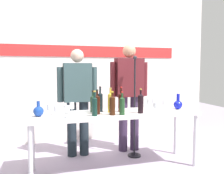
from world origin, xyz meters
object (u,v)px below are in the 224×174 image
object	(u,v)px
wine_glass_left_3	(57,110)
decanter_blue_right	(178,104)
wine_glass_left_2	(67,109)
wine_glass_right_1	(164,103)
wine_glass_right_2	(156,105)
microphone_stand	(134,123)
wine_glass_left_0	(57,108)
presenter_left	(78,96)
wine_bottle_5	(93,103)
wine_bottle_2	(110,102)
wine_bottle_1	(97,104)
wine_glass_right_3	(154,101)
display_table	(115,117)
wine_glass_right_0	(149,102)
wine_bottle_4	(141,103)
wine_bottle_8	(100,101)
wine_glass_left_4	(72,106)
presenter_right	(129,90)
wine_glass_left_1	(50,107)
wine_bottle_3	(95,105)
wine_bottle_6	(122,105)
wine_bottle_0	(121,101)
decanter_blue_left	(38,111)
wine_bottle_7	(112,105)

from	to	relation	value
wine_glass_left_3	decanter_blue_right	bearing A→B (deg)	6.16
wine_glass_left_2	wine_glass_right_1	xyz separation A→B (m)	(1.36, 0.17, 0.00)
wine_glass_right_2	microphone_stand	xyz separation A→B (m)	(-0.08, 0.54, -0.34)
wine_glass_left_0	wine_glass_right_2	distance (m)	1.24
presenter_left	wine_glass_left_3	bearing A→B (deg)	-114.23
wine_bottle_5	wine_glass_left_2	world-z (taller)	wine_bottle_5
wine_bottle_2	wine_glass_left_0	world-z (taller)	wine_bottle_2
wine_bottle_1	decanter_blue_right	bearing A→B (deg)	2.46
wine_bottle_1	wine_glass_left_3	bearing A→B (deg)	-165.44
wine_glass_right_1	wine_glass_right_3	bearing A→B (deg)	130.09
display_table	wine_glass_left_3	bearing A→B (deg)	-166.66
wine_glass_right_0	microphone_stand	xyz separation A→B (m)	(-0.13, 0.23, -0.35)
wine_bottle_4	wine_bottle_8	bearing A→B (deg)	152.10
wine_glass_left_3	wine_glass_left_4	size ratio (longest dim) A/B	0.97
presenter_left	wine_glass_right_0	bearing A→B (deg)	-28.24
presenter_right	microphone_stand	world-z (taller)	presenter_right
wine_glass_right_1	wine_glass_left_1	bearing A→B (deg)	177.11
wine_glass_right_3	decanter_blue_right	bearing A→B (deg)	-20.16
wine_bottle_3	wine_glass_right_0	distance (m)	0.87
wine_glass_left_4	microphone_stand	world-z (taller)	microphone_stand
wine_glass_left_1	wine_glass_left_3	distance (m)	0.27
wine_bottle_6	wine_glass_right_2	distance (m)	0.44
wine_bottle_2	wine_glass_right_1	xyz separation A→B (m)	(0.77, -0.03, -0.04)
presenter_right	wine_glass_left_0	distance (m)	1.30
wine_bottle_1	wine_bottle_5	distance (m)	0.15
wine_bottle_0	wine_glass_left_3	world-z (taller)	wine_bottle_0
wine_glass_left_1	wine_bottle_2	bearing A→B (deg)	-3.60
wine_glass_right_0	wine_glass_right_2	world-z (taller)	wine_glass_right_0
decanter_blue_left	wine_bottle_6	size ratio (longest dim) A/B	0.64
wine_bottle_1	wine_bottle_2	world-z (taller)	wine_bottle_2
wine_bottle_7	wine_bottle_8	size ratio (longest dim) A/B	0.88
decanter_blue_right	wine_glass_right_2	distance (m)	0.50
wine_bottle_3	decanter_blue_left	bearing A→B (deg)	166.82
wine_bottle_8	wine_glass_left_1	distance (m)	0.66
display_table	wine_glass_left_4	bearing A→B (deg)	176.92
wine_bottle_4	wine_bottle_5	world-z (taller)	wine_bottle_4
wine_glass_right_0	wine_glass_right_3	xyz separation A→B (m)	(0.09, 0.03, 0.00)
display_table	wine_bottle_1	size ratio (longest dim) A/B	7.09
wine_bottle_1	wine_bottle_4	size ratio (longest dim) A/B	0.98
display_table	microphone_stand	distance (m)	0.54
wine_bottle_8	wine_glass_left_2	xyz separation A→B (m)	(-0.47, -0.28, -0.04)
wine_bottle_1	wine_bottle_6	world-z (taller)	wine_bottle_1
decanter_blue_right	microphone_stand	world-z (taller)	microphone_stand
wine_glass_left_3	wine_glass_right_1	world-z (taller)	wine_glass_left_3
decanter_blue_right	wine_glass_right_0	distance (m)	0.42
presenter_right	wine_glass_right_1	size ratio (longest dim) A/B	11.91
wine_bottle_5	wine_glass_left_3	size ratio (longest dim) A/B	1.95
presenter_left	wine_bottle_1	world-z (taller)	presenter_left
decanter_blue_right	wine_bottle_4	xyz separation A→B (m)	(-0.63, -0.14, 0.06)
decanter_blue_right	display_table	bearing A→B (deg)	-179.83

